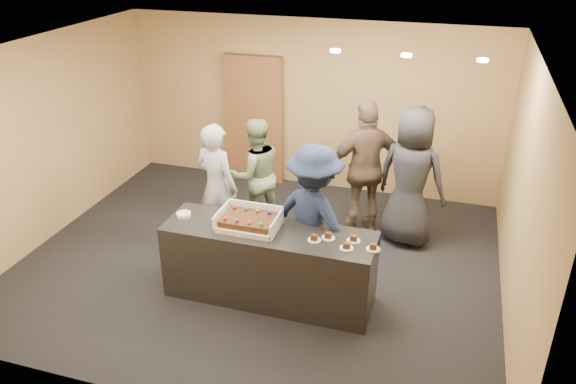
# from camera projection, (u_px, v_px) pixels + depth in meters

# --- Properties ---
(room) EXTENTS (6.04, 6.00, 2.70)m
(room) POSITION_uv_depth(u_px,v_px,m) (257.00, 166.00, 6.73)
(room) COLOR black
(room) RESTS_ON ground
(serving_counter) EXTENTS (2.40, 0.71, 0.90)m
(serving_counter) POSITION_uv_depth(u_px,v_px,m) (269.00, 265.00, 6.43)
(serving_counter) COLOR black
(serving_counter) RESTS_ON floor
(storage_cabinet) EXTENTS (0.96, 0.15, 2.11)m
(storage_cabinet) POSITION_uv_depth(u_px,v_px,m) (254.00, 120.00, 9.18)
(storage_cabinet) COLOR brown
(storage_cabinet) RESTS_ON floor
(cake_box) EXTENTS (0.68, 0.47, 0.20)m
(cake_box) POSITION_uv_depth(u_px,v_px,m) (249.00, 223.00, 6.30)
(cake_box) COLOR white
(cake_box) RESTS_ON serving_counter
(sheet_cake) EXTENTS (0.58, 0.40, 0.11)m
(sheet_cake) POSITION_uv_depth(u_px,v_px,m) (248.00, 220.00, 6.26)
(sheet_cake) COLOR #3D220E
(sheet_cake) RESTS_ON cake_box
(plate_stack) EXTENTS (0.17, 0.17, 0.04)m
(plate_stack) POSITION_uv_depth(u_px,v_px,m) (184.00, 214.00, 6.53)
(plate_stack) COLOR white
(plate_stack) RESTS_ON serving_counter
(slice_a) EXTENTS (0.15, 0.15, 0.07)m
(slice_a) POSITION_uv_depth(u_px,v_px,m) (314.00, 238.00, 6.04)
(slice_a) COLOR white
(slice_a) RESTS_ON serving_counter
(slice_b) EXTENTS (0.15, 0.15, 0.07)m
(slice_b) POSITION_uv_depth(u_px,v_px,m) (328.00, 236.00, 6.08)
(slice_b) COLOR white
(slice_b) RESTS_ON serving_counter
(slice_c) EXTENTS (0.15, 0.15, 0.07)m
(slice_c) POSITION_uv_depth(u_px,v_px,m) (347.00, 246.00, 5.89)
(slice_c) COLOR white
(slice_c) RESTS_ON serving_counter
(slice_d) EXTENTS (0.15, 0.15, 0.07)m
(slice_d) POSITION_uv_depth(u_px,v_px,m) (354.00, 239.00, 6.02)
(slice_d) COLOR white
(slice_d) RESTS_ON serving_counter
(slice_e) EXTENTS (0.15, 0.15, 0.07)m
(slice_e) POSITION_uv_depth(u_px,v_px,m) (373.00, 247.00, 5.87)
(slice_e) COLOR white
(slice_e) RESTS_ON serving_counter
(person_server_grey) EXTENTS (0.73, 0.58, 1.74)m
(person_server_grey) POSITION_uv_depth(u_px,v_px,m) (217.00, 187.00, 7.32)
(person_server_grey) COLOR #A7A7AC
(person_server_grey) RESTS_ON floor
(person_sage_man) EXTENTS (1.00, 0.98, 1.63)m
(person_sage_man) POSITION_uv_depth(u_px,v_px,m) (255.00, 175.00, 7.80)
(person_sage_man) COLOR gray
(person_sage_man) RESTS_ON floor
(person_navy_man) EXTENTS (1.32, 1.08, 1.78)m
(person_navy_man) POSITION_uv_depth(u_px,v_px,m) (314.00, 218.00, 6.52)
(person_navy_man) COLOR #1A2544
(person_navy_man) RESTS_ON floor
(person_brown_extra) EXTENTS (1.20, 0.94, 1.91)m
(person_brown_extra) POSITION_uv_depth(u_px,v_px,m) (366.00, 168.00, 7.65)
(person_brown_extra) COLOR brown
(person_brown_extra) RESTS_ON floor
(person_dark_suit) EXTENTS (1.07, 0.85, 1.91)m
(person_dark_suit) POSITION_uv_depth(u_px,v_px,m) (411.00, 177.00, 7.38)
(person_dark_suit) COLOR #26272B
(person_dark_suit) RESTS_ON floor
(ceiling_spotlights) EXTENTS (1.72, 0.12, 0.03)m
(ceiling_spotlights) POSITION_uv_depth(u_px,v_px,m) (406.00, 55.00, 6.16)
(ceiling_spotlights) COLOR #FFEAC6
(ceiling_spotlights) RESTS_ON ceiling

